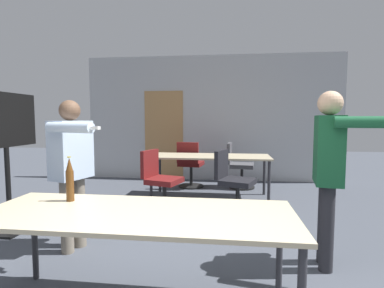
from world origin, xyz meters
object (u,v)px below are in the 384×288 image
at_px(beer_bottle, 70,180).
at_px(person_center_tall, 330,162).
at_px(tv_screen, 6,144).
at_px(office_chair_mid_tucked, 190,166).
at_px(person_right_polo, 72,161).
at_px(office_chair_near_pushed, 238,167).
at_px(office_chair_far_left, 160,182).
at_px(office_chair_far_right, 233,184).

bearing_deg(beer_bottle, person_center_tall, 17.49).
xyz_separation_m(tv_screen, office_chair_mid_tucked, (1.96, 2.62, -0.65)).
distance_m(person_right_polo, beer_bottle, 0.85).
height_order(person_right_polo, beer_bottle, person_right_polo).
xyz_separation_m(office_chair_mid_tucked, office_chair_near_pushed, (0.98, 0.12, -0.02)).
bearing_deg(tv_screen, beer_bottle, -128.34).
xyz_separation_m(tv_screen, office_chair_far_left, (1.70, 1.07, -0.66)).
distance_m(office_chair_mid_tucked, office_chair_near_pushed, 0.98).
distance_m(person_center_tall, office_chair_mid_tucked, 3.59).
bearing_deg(office_chair_mid_tucked, beer_bottle, -88.48).
xyz_separation_m(office_chair_far_right, office_chair_near_pushed, (0.13, 1.68, -0.01)).
xyz_separation_m(person_right_polo, office_chair_far_right, (1.71, 1.49, -0.52)).
bearing_deg(office_chair_mid_tucked, tv_screen, -118.27).
height_order(tv_screen, office_chair_near_pushed, tv_screen).
bearing_deg(tv_screen, office_chair_far_right, -69.30).
xyz_separation_m(tv_screen, office_chair_far_right, (2.81, 1.06, -0.66)).
distance_m(person_right_polo, office_chair_near_pushed, 3.70).
xyz_separation_m(tv_screen, office_chair_near_pushed, (2.94, 2.74, -0.67)).
bearing_deg(beer_bottle, office_chair_mid_tucked, 82.92).
height_order(tv_screen, beer_bottle, tv_screen).
xyz_separation_m(person_center_tall, beer_bottle, (-2.18, -0.69, -0.08)).
distance_m(office_chair_far_right, office_chair_mid_tucked, 1.77).
relative_size(person_center_tall, office_chair_mid_tucked, 1.76).
relative_size(person_right_polo, office_chair_far_right, 1.71).
bearing_deg(office_chair_far_right, person_right_polo, -28.89).
bearing_deg(office_chair_near_pushed, person_center_tall, 19.10).
xyz_separation_m(office_chair_far_right, office_chair_mid_tucked, (-0.84, 1.56, 0.01)).
distance_m(tv_screen, office_chair_near_pushed, 4.07).
xyz_separation_m(office_chair_far_left, office_chair_near_pushed, (1.24, 1.67, -0.00)).
height_order(office_chair_near_pushed, beer_bottle, beer_bottle).
relative_size(person_right_polo, office_chair_near_pushed, 1.74).
bearing_deg(tv_screen, person_right_polo, -111.09).
xyz_separation_m(person_right_polo, beer_bottle, (0.39, -0.76, -0.04)).
bearing_deg(beer_bottle, office_chair_near_pushed, 69.73).
relative_size(tv_screen, person_right_polo, 1.08).
relative_size(office_chair_far_right, office_chair_mid_tucked, 0.99).
bearing_deg(tv_screen, office_chair_far_left, -57.84).
bearing_deg(office_chair_far_left, person_center_tall, 68.97).
bearing_deg(office_chair_near_pushed, person_right_polo, -23.84).
bearing_deg(beer_bottle, office_chair_far_right, 59.57).
bearing_deg(office_chair_far_right, office_chair_far_left, -70.25).
xyz_separation_m(person_center_tall, office_chair_near_pushed, (-0.73, 3.23, -0.58)).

